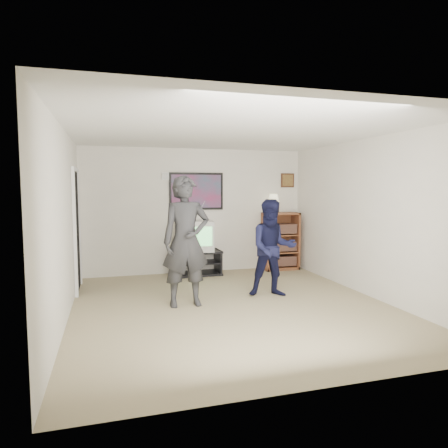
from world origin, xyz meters
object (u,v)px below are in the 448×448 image
crt_television (195,236)px  bookshelf (280,241)px  person_tall (186,241)px  media_stand (196,263)px  person_short (273,248)px

crt_television → bookshelf: bookshelf is taller
crt_television → person_tall: 2.07m
media_stand → person_tall: bearing=-106.8°
crt_television → media_stand: bearing=5.9°
media_stand → crt_television: size_ratio=1.38×
bookshelf → person_short: bearing=-117.3°
person_short → person_tall: bearing=-162.8°
crt_television → person_short: (0.87, -1.86, -0.01)m
media_stand → person_tall: (-0.57, -1.99, 0.71)m
media_stand → person_short: (0.84, -1.86, 0.53)m
bookshelf → media_stand: bearing=-178.4°
media_stand → person_short: bearing=-66.6°
person_tall → person_short: size_ratio=1.23×
media_stand → person_tall: size_ratio=0.51×
person_short → media_stand: bearing=126.3°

